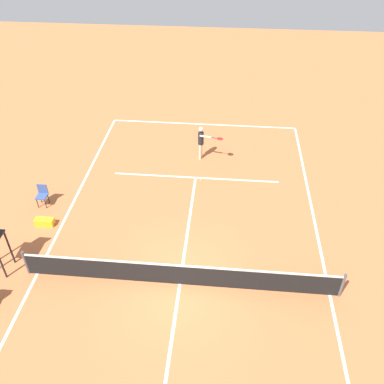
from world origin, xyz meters
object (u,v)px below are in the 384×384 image
(player_serving, at_px, (202,140))
(tennis_ball, at_px, (201,180))
(equipment_bag, at_px, (45,222))
(courtside_chair_mid, at_px, (42,194))

(player_serving, height_order, tennis_ball, player_serving)
(tennis_ball, bearing_deg, equipment_bag, 30.61)
(tennis_ball, relative_size, courtside_chair_mid, 0.07)
(player_serving, bearing_deg, courtside_chair_mid, -45.38)
(player_serving, height_order, equipment_bag, player_serving)
(player_serving, xyz_separation_m, tennis_ball, (-0.11, 1.92, -1.01))
(courtside_chair_mid, distance_m, equipment_bag, 1.44)
(tennis_ball, distance_m, equipment_bag, 7.08)
(player_serving, bearing_deg, equipment_bag, -35.80)
(player_serving, distance_m, equipment_bag, 8.20)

